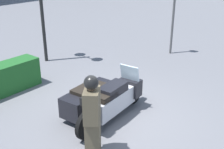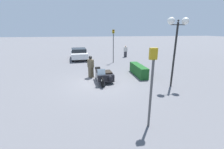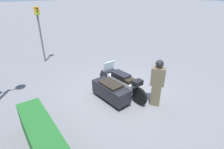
% 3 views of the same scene
% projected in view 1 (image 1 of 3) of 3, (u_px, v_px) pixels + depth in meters
% --- Properties ---
extents(ground_plane, '(160.00, 160.00, 0.00)m').
position_uv_depth(ground_plane, '(116.00, 115.00, 7.01)').
color(ground_plane, slate).
extents(police_motorcycle, '(2.62, 1.21, 1.16)m').
position_uv_depth(police_motorcycle, '(103.00, 97.00, 6.88)').
color(police_motorcycle, black).
rests_on(police_motorcycle, ground).
extents(officer_rider, '(0.54, 0.50, 1.71)m').
position_uv_depth(officer_rider, '(92.00, 115.00, 5.25)').
color(officer_rider, brown).
rests_on(officer_rider, ground).
extents(traffic_light_near, '(0.23, 0.26, 3.01)m').
position_uv_depth(traffic_light_near, '(174.00, 3.00, 10.72)').
color(traffic_light_near, '#4C4C4C').
rests_on(traffic_light_near, ground).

